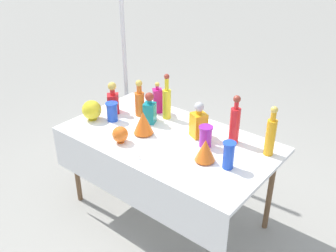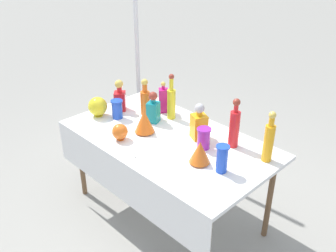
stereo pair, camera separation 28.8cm
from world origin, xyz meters
name	(u,v)px [view 1 (the left image)]	position (x,y,z in m)	size (l,w,h in m)	color
ground_plane	(168,212)	(0.00, 0.00, 0.00)	(40.00, 40.00, 0.00)	gray
display_table	(165,146)	(0.00, -0.04, 0.69)	(1.68, 0.95, 0.76)	white
tall_bottle_0	(140,101)	(-0.44, 0.15, 0.90)	(0.08, 0.08, 0.33)	orange
tall_bottle_1	(271,134)	(0.72, 0.27, 0.93)	(0.07, 0.07, 0.38)	orange
tall_bottle_2	(235,123)	(0.43, 0.26, 0.93)	(0.08, 0.08, 0.39)	red
tall_bottle_3	(167,101)	(-0.22, 0.26, 0.92)	(0.07, 0.07, 0.40)	yellow
square_decanter_0	(113,100)	(-0.66, 0.05, 0.88)	(0.14, 0.14, 0.29)	red
square_decanter_1	(157,100)	(-0.36, 0.30, 0.88)	(0.11, 0.11, 0.28)	#C61972
square_decanter_2	(199,122)	(0.17, 0.17, 0.89)	(0.14, 0.14, 0.29)	orange
square_decanter_3	(150,109)	(-0.28, 0.10, 0.88)	(0.12, 0.12, 0.27)	teal
slender_vase_0	(206,136)	(0.30, 0.08, 0.85)	(0.11, 0.11, 0.16)	purple
slender_vase_1	(229,154)	(0.58, -0.07, 0.87)	(0.09, 0.09, 0.20)	blue
slender_vase_2	(112,111)	(-0.55, -0.07, 0.85)	(0.10, 0.10, 0.16)	blue
fluted_vase_0	(143,122)	(-0.19, -0.08, 0.86)	(0.16, 0.16, 0.19)	orange
fluted_vase_1	(205,150)	(0.41, -0.10, 0.85)	(0.15, 0.15, 0.17)	orange
round_bowl_0	(92,110)	(-0.70, -0.17, 0.85)	(0.17, 0.17, 0.17)	yellow
round_bowl_1	(120,134)	(-0.23, -0.29, 0.83)	(0.12, 0.12, 0.13)	orange
price_tag_left	(137,156)	(0.02, -0.37, 0.78)	(0.05, 0.01, 0.04)	white
canopy_pole	(124,59)	(-1.04, 0.58, 1.04)	(0.18, 0.18, 2.61)	silver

